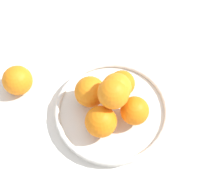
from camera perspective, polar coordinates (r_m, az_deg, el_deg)
name	(u,v)px	position (r m, az deg, el deg)	size (l,w,h in m)	color
ground_plane	(112,114)	(0.83, 0.00, -3.46)	(4.00, 4.00, 0.00)	silver
fruit_bowl	(112,111)	(0.82, 0.00, -2.95)	(0.30, 0.30, 0.03)	silver
orange_pile	(111,99)	(0.75, -0.20, -0.69)	(0.19, 0.20, 0.14)	orange
stray_orange	(18,80)	(0.88, -16.89, 2.58)	(0.08, 0.08, 0.08)	orange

